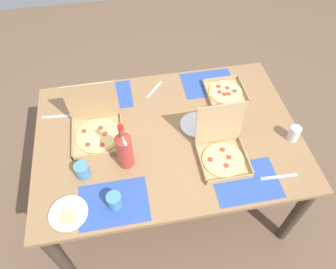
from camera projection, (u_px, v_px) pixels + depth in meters
The scene contains 19 objects.
ground_plane at pixel (168, 192), 2.49m from camera, with size 6.00×6.00×0.00m, color brown.
dining_table at pixel (168, 143), 1.99m from camera, with size 1.59×1.09×0.73m.
placemat_near_left at pixel (114, 203), 1.64m from camera, with size 0.36×0.26×0.00m, color #2D4C9E.
placemat_near_right at pixel (246, 181), 1.72m from camera, with size 0.36×0.26×0.00m, color #2D4C9E.
placemat_far_left at pixel (105, 96), 2.13m from camera, with size 0.36×0.26×0.00m, color #2D4C9E.
placemat_far_right at pixel (208, 83), 2.20m from camera, with size 0.36×0.26×0.00m, color #2D4C9E.
pizza_box_corner_right at pixel (222, 152), 1.79m from camera, with size 0.27×0.29×0.31m.
pizza_box_corner_left at pixel (225, 92), 2.13m from camera, with size 0.26×0.26×0.04m.
pizza_box_center at pixel (97, 128), 1.89m from camera, with size 0.30×0.30×0.33m.
plate_near_right at pixel (68, 214), 1.59m from camera, with size 0.20×0.20×0.03m.
plate_middle at pixel (196, 125), 1.96m from camera, with size 0.20×0.20×0.02m.
soda_bottle at pixel (124, 149), 1.69m from camera, with size 0.09×0.09×0.32m.
cup_clear_right at pixel (294, 134), 1.87m from camera, with size 0.06×0.06×0.10m, color silver.
cup_red at pixel (220, 113), 1.96m from camera, with size 0.08×0.08×0.11m, color #BF4742.
cup_dark at pixel (114, 201), 1.60m from camera, with size 0.08×0.08×0.09m, color teal.
cup_clear_left at pixel (82, 170), 1.71m from camera, with size 0.08×0.08×0.09m, color teal.
knife_by_near_left at pixel (58, 116), 2.01m from camera, with size 0.21×0.02×0.01m, color #B7B7BC.
fork_by_far_left at pixel (154, 89), 2.16m from camera, with size 0.19×0.02×0.01m, color #B7B7BC.
knife_by_near_right at pixel (279, 177), 1.74m from camera, with size 0.21×0.02×0.01m, color #B7B7BC.
Camera 1 is at (-0.21, -1.17, 2.24)m, focal length 33.87 mm.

